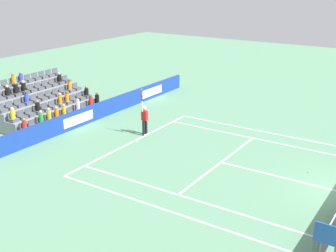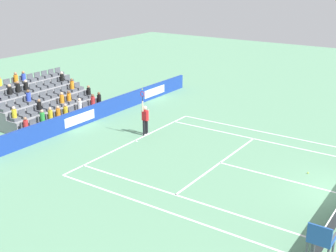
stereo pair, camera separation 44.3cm
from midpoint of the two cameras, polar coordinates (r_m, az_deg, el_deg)
The scene contains 13 objects.
line_baseline at distance 25.14m, azimuth -4.87°, elevation -1.93°, with size 10.97×0.10×0.01m, color white.
line_service at distance 22.42m, azimuth 6.34°, elevation -4.70°, with size 8.23×0.10×0.01m, color white.
line_centre_service at distance 21.33m, azimuth 14.05°, elevation -6.50°, with size 0.10×6.40×0.01m, color white.
line_singles_sideline_left at distance 18.98m, azimuth 1.83°, elevation -9.27°, with size 0.10×11.89×0.01m, color white.
line_singles_sideline_right at distance 25.75m, azimuth 11.42°, elevation -1.74°, with size 0.10×11.89×0.01m, color white.
line_doubles_sideline_left at distance 17.97m, azimuth -0.48°, elevation -11.03°, with size 0.10×11.89×0.01m, color white.
line_doubles_sideline_right at distance 26.95m, azimuth 12.52°, elevation -0.86°, with size 0.10×11.89×0.01m, color white.
line_centre_mark at distance 25.09m, azimuth -4.69°, elevation -1.98°, with size 0.10×0.20×0.01m, color white.
sponsor_barrier at distance 27.76m, azimuth -12.13°, elevation 0.93°, with size 23.76×0.22×1.07m.
tennis_player at distance 25.70m, azimuth -3.55°, elevation 0.92°, with size 0.53×0.37×2.85m.
umpire_chair at distance 14.06m, azimuth 19.03°, elevation -14.39°, with size 0.70×0.70×2.34m.
stadium_stand at distance 30.21m, azimuth -16.97°, elevation 2.59°, with size 6.82×4.75×2.95m.
loose_tennis_ball at distance 22.18m, azimuth 17.25°, elevation -5.70°, with size 0.07×0.07×0.07m, color #D1E533.
Camera 1 is at (18.52, 2.47, 9.07)m, focal length 46.93 mm.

